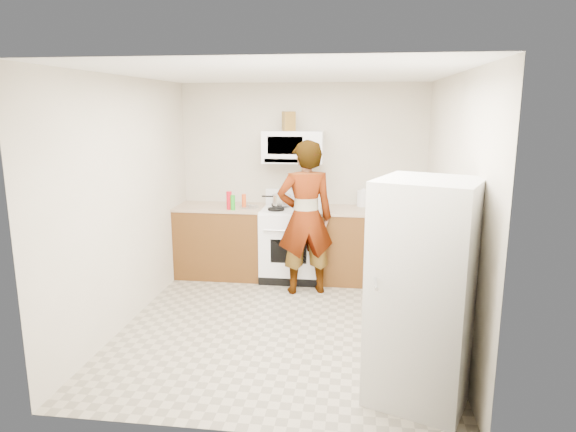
% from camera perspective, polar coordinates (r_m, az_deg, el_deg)
% --- Properties ---
extents(floor, '(3.60, 3.60, 0.00)m').
position_cam_1_polar(floor, '(5.40, -0.51, -11.99)').
color(floor, gray).
rests_on(floor, ground).
extents(back_wall, '(3.20, 0.02, 2.50)m').
position_cam_1_polar(back_wall, '(6.77, 1.61, 4.01)').
color(back_wall, beige).
rests_on(back_wall, floor).
extents(right_wall, '(0.02, 3.60, 2.50)m').
position_cam_1_polar(right_wall, '(5.05, 17.62, 0.64)').
color(right_wall, beige).
rests_on(right_wall, floor).
extents(cabinet_left, '(1.12, 0.62, 0.90)m').
position_cam_1_polar(cabinet_left, '(6.83, -7.42, -2.87)').
color(cabinet_left, brown).
rests_on(cabinet_left, floor).
extents(counter_left, '(1.14, 0.64, 0.03)m').
position_cam_1_polar(counter_left, '(6.73, -7.53, 0.98)').
color(counter_left, tan).
rests_on(counter_left, cabinet_left).
extents(cabinet_right, '(0.80, 0.62, 0.90)m').
position_cam_1_polar(cabinet_right, '(6.61, 7.18, -3.39)').
color(cabinet_right, brown).
rests_on(cabinet_right, floor).
extents(counter_right, '(0.82, 0.64, 0.03)m').
position_cam_1_polar(counter_right, '(6.50, 7.28, 0.59)').
color(counter_right, tan).
rests_on(counter_right, cabinet_right).
extents(gas_range, '(0.76, 0.65, 1.13)m').
position_cam_1_polar(gas_range, '(6.64, 0.43, -2.90)').
color(gas_range, white).
rests_on(gas_range, floor).
extents(microwave, '(0.76, 0.38, 0.40)m').
position_cam_1_polar(microwave, '(6.56, 0.59, 7.70)').
color(microwave, white).
rests_on(microwave, back_wall).
extents(person, '(0.76, 0.61, 1.83)m').
position_cam_1_polar(person, '(6.04, 1.94, -0.21)').
color(person, tan).
rests_on(person, floor).
extents(fridge, '(0.91, 0.91, 1.70)m').
position_cam_1_polar(fridge, '(3.98, 14.86, -8.21)').
color(fridge, white).
rests_on(fridge, floor).
extents(kettle, '(0.17, 0.17, 0.20)m').
position_cam_1_polar(kettle, '(6.69, 8.37, 1.92)').
color(kettle, silver).
rests_on(kettle, counter_right).
extents(jug, '(0.19, 0.19, 0.24)m').
position_cam_1_polar(jug, '(6.50, 0.08, 10.49)').
color(jug, brown).
rests_on(jug, microwave).
extents(saucepan, '(0.31, 0.31, 0.13)m').
position_cam_1_polar(saucepan, '(6.62, -0.71, 1.80)').
color(saucepan, silver).
rests_on(saucepan, gas_range).
extents(tray, '(0.25, 0.16, 0.05)m').
position_cam_1_polar(tray, '(6.41, 2.05, 0.86)').
color(tray, silver).
rests_on(tray, gas_range).
extents(bottle_spray, '(0.08, 0.08, 0.23)m').
position_cam_1_polar(bottle_spray, '(6.46, -6.56, 1.73)').
color(bottle_spray, red).
rests_on(bottle_spray, counter_left).
extents(bottle_hot_sauce, '(0.06, 0.06, 0.17)m').
position_cam_1_polar(bottle_hot_sauce, '(6.59, -4.92, 1.72)').
color(bottle_hot_sauce, '#E74F19').
rests_on(bottle_hot_sauce, counter_left).
extents(bottle_green_cap, '(0.07, 0.07, 0.19)m').
position_cam_1_polar(bottle_green_cap, '(6.43, -6.15, 1.50)').
color(bottle_green_cap, '#1B981C').
rests_on(bottle_green_cap, counter_left).
extents(pot_lid, '(0.28, 0.28, 0.01)m').
position_cam_1_polar(pot_lid, '(6.59, -4.33, 1.03)').
color(pot_lid, silver).
rests_on(pot_lid, counter_left).
extents(broom, '(0.30, 0.14, 1.39)m').
position_cam_1_polar(broom, '(6.18, 15.22, -2.40)').
color(broom, silver).
rests_on(broom, floor).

